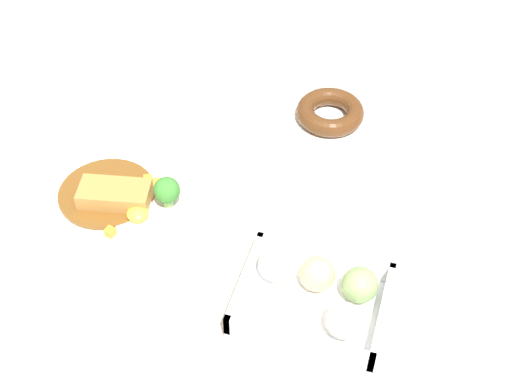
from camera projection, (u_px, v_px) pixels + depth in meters
ground_plane at (258, 186)px, 1.07m from camera, size 1.60×1.60×0.00m
curry_plate at (123, 205)px, 1.02m from camera, size 0.23×0.23×0.07m
donut_box at (317, 296)px, 0.90m from camera, size 0.18×0.14×0.06m
chocolate_ring_donut at (330, 113)px, 1.16m from camera, size 0.14×0.14×0.03m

